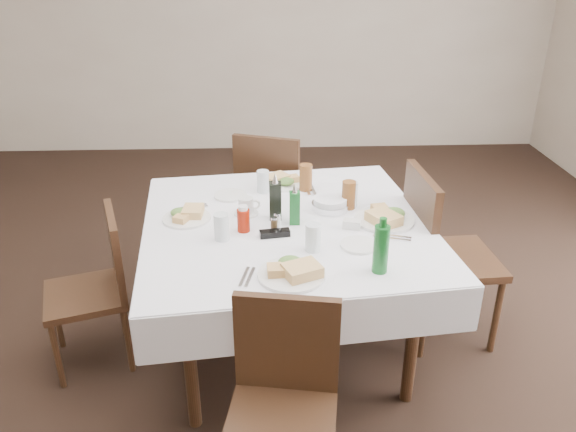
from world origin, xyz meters
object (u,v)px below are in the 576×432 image
(green_bottle, at_px, (381,248))
(chair_south, at_px, (284,393))
(bread_basket, at_px, (330,204))
(ketchup_bottle, at_px, (243,219))
(water_s, at_px, (313,237))
(chair_west, at_px, (100,280))
(dining_table, at_px, (287,235))
(water_w, at_px, (222,227))
(coffee_mug, at_px, (246,207))
(oil_cruet_green, at_px, (295,206))
(water_e, at_px, (351,194))
(chair_east, at_px, (437,247))
(chair_north, at_px, (272,189))
(oil_cruet_dark, at_px, (275,199))
(water_n, at_px, (263,182))

(green_bottle, bearing_deg, chair_south, -135.44)
(bread_basket, relative_size, ketchup_bottle, 1.45)
(water_s, bearing_deg, green_bottle, -36.07)
(chair_west, distance_m, bread_basket, 1.25)
(dining_table, relative_size, ketchup_bottle, 11.76)
(water_w, distance_m, coffee_mug, 0.29)
(bread_basket, distance_m, oil_cruet_green, 0.26)
(oil_cruet_green, distance_m, ketchup_bottle, 0.26)
(chair_west, xyz_separation_m, water_e, (1.31, 0.23, 0.35))
(chair_east, bearing_deg, bread_basket, 172.68)
(bread_basket, bearing_deg, green_bottle, -77.44)
(chair_north, relative_size, water_e, 6.83)
(water_s, height_order, coffee_mug, water_s)
(dining_table, height_order, water_w, water_w)
(water_e, height_order, oil_cruet_green, oil_cruet_green)
(bread_basket, height_order, green_bottle, green_bottle)
(oil_cruet_dark, xyz_separation_m, green_bottle, (0.43, -0.54, 0.00))
(water_s, bearing_deg, coffee_mug, 128.15)
(chair_west, distance_m, oil_cruet_green, 1.07)
(chair_east, relative_size, bread_basket, 5.03)
(chair_east, xyz_separation_m, bread_basket, (-0.58, 0.07, 0.23))
(chair_east, xyz_separation_m, water_s, (-0.70, -0.37, 0.27))
(oil_cruet_green, bearing_deg, ketchup_bottle, -163.80)
(oil_cruet_dark, bearing_deg, chair_north, 90.36)
(oil_cruet_dark, bearing_deg, oil_cruet_green, -33.37)
(water_w, height_order, green_bottle, green_bottle)
(dining_table, xyz_separation_m, oil_cruet_green, (0.04, -0.01, 0.17))
(chair_west, bearing_deg, water_e, 10.12)
(water_e, bearing_deg, dining_table, -152.56)
(oil_cruet_dark, relative_size, green_bottle, 0.99)
(bread_basket, height_order, oil_cruet_dark, oil_cruet_dark)
(chair_west, relative_size, coffee_mug, 6.07)
(chair_west, height_order, water_e, water_e)
(chair_south, distance_m, water_s, 0.72)
(chair_north, xyz_separation_m, oil_cruet_green, (0.10, -0.98, 0.32))
(chair_west, relative_size, bread_basket, 4.28)
(ketchup_bottle, bearing_deg, water_s, -32.88)
(dining_table, distance_m, oil_cruet_green, 0.17)
(chair_west, distance_m, water_s, 1.15)
(chair_west, relative_size, water_n, 6.61)
(dining_table, relative_size, green_bottle, 6.25)
(dining_table, bearing_deg, oil_cruet_green, -20.76)
(bread_basket, xyz_separation_m, oil_cruet_dark, (-0.29, -0.10, 0.08))
(chair_west, bearing_deg, chair_east, 4.00)
(chair_west, distance_m, green_bottle, 1.46)
(water_e, bearing_deg, chair_south, -109.98)
(water_n, bearing_deg, chair_west, -152.20)
(water_s, relative_size, oil_cruet_green, 0.61)
(water_w, xyz_separation_m, bread_basket, (0.55, 0.31, -0.03))
(chair_north, bearing_deg, water_e, -62.64)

